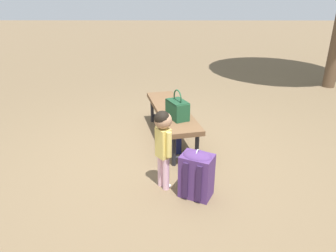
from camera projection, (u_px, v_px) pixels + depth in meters
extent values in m
plane|color=brown|center=(167.00, 157.00, 3.92)|extent=(40.00, 40.00, 0.00)
cube|color=brown|center=(172.00, 111.00, 4.23)|extent=(1.65, 0.76, 0.06)
cylinder|color=black|center=(197.00, 148.00, 3.72)|extent=(0.05, 0.05, 0.39)
cylinder|color=black|center=(174.00, 151.00, 3.66)|extent=(0.05, 0.05, 0.39)
cylinder|color=black|center=(170.00, 109.00, 4.98)|extent=(0.05, 0.05, 0.39)
cylinder|color=black|center=(152.00, 110.00, 4.92)|extent=(0.05, 0.05, 0.39)
cylinder|color=black|center=(185.00, 156.00, 3.73)|extent=(0.10, 0.28, 0.04)
cylinder|color=black|center=(161.00, 115.00, 4.98)|extent=(0.10, 0.28, 0.04)
cube|color=#1E4C2D|center=(177.00, 110.00, 3.87)|extent=(0.37, 0.30, 0.22)
cube|color=#163922|center=(177.00, 102.00, 3.83)|extent=(0.34, 0.29, 0.02)
torus|color=#1E4C2D|center=(178.00, 97.00, 3.81)|extent=(0.18, 0.10, 0.20)
cylinder|color=#E5B2C6|center=(161.00, 170.00, 3.29)|extent=(0.07, 0.07, 0.36)
cylinder|color=#E5B2C6|center=(166.00, 174.00, 3.22)|extent=(0.07, 0.07, 0.36)
ellipsoid|color=white|center=(163.00, 183.00, 3.36)|extent=(0.09, 0.10, 0.04)
ellipsoid|color=white|center=(167.00, 186.00, 3.30)|extent=(0.09, 0.10, 0.04)
cube|color=#E5CC66|center=(163.00, 143.00, 3.12)|extent=(0.17, 0.17, 0.31)
cylinder|color=#E5CC66|center=(158.00, 138.00, 3.18)|extent=(0.05, 0.05, 0.26)
cylinder|color=#E5CC66|center=(169.00, 145.00, 3.05)|extent=(0.05, 0.05, 0.26)
sphere|color=#A57A5B|center=(163.00, 120.00, 3.03)|extent=(0.17, 0.17, 0.17)
sphere|color=black|center=(162.00, 119.00, 3.02)|extent=(0.16, 0.16, 0.16)
cube|color=#4C2D66|center=(197.00, 176.00, 3.11)|extent=(0.33, 0.37, 0.45)
ellipsoid|color=#4C2D66|center=(197.00, 157.00, 3.02)|extent=(0.32, 0.35, 0.10)
cube|color=#311D42|center=(201.00, 175.00, 3.24)|extent=(0.12, 0.21, 0.20)
cube|color=#311D42|center=(185.00, 180.00, 3.03)|extent=(0.04, 0.06, 0.38)
cube|color=#311D42|center=(199.00, 184.00, 2.98)|extent=(0.04, 0.06, 0.38)
torus|color=#B2B2B7|center=(198.00, 153.00, 3.01)|extent=(0.07, 0.04, 0.07)
cube|color=#191E4C|center=(174.00, 142.00, 4.01)|extent=(0.21, 0.18, 0.27)
ellipsoid|color=#191E4C|center=(174.00, 133.00, 3.96)|extent=(0.20, 0.17, 0.06)
cube|color=black|center=(168.00, 146.00, 4.00)|extent=(0.13, 0.05, 0.12)
cube|color=black|center=(181.00, 143.00, 3.99)|extent=(0.03, 0.02, 0.23)
cube|color=black|center=(179.00, 140.00, 4.06)|extent=(0.03, 0.02, 0.23)
torus|color=black|center=(174.00, 131.00, 3.95)|extent=(0.02, 0.04, 0.04)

